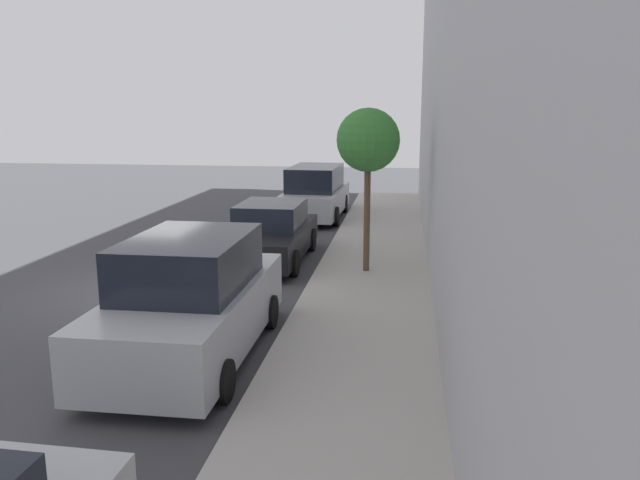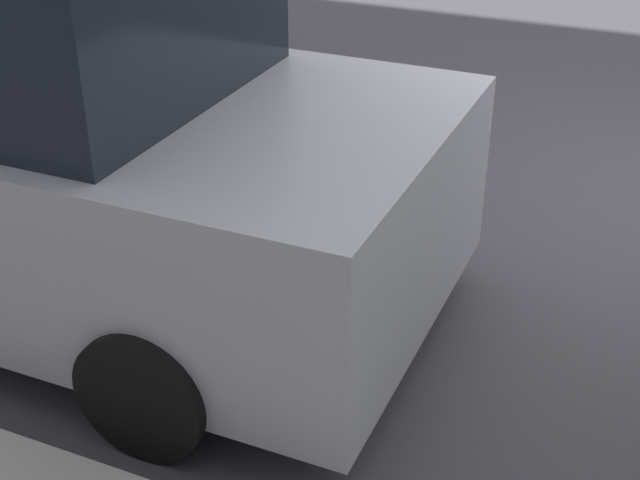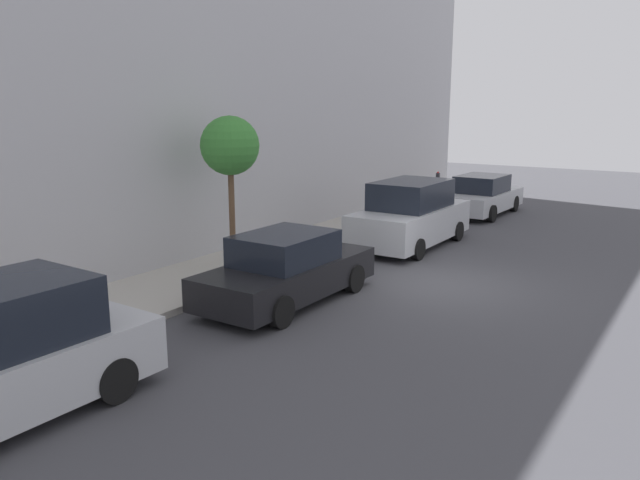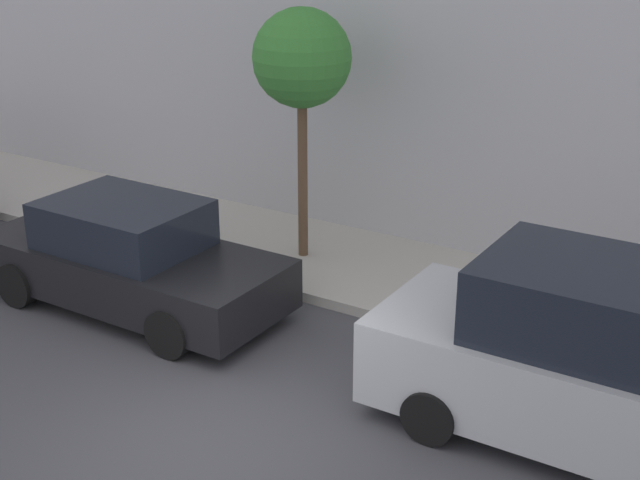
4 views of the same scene
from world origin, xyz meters
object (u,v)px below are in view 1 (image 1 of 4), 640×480
object	(u,v)px
street_tree	(368,141)
parked_minivan_fourth	(315,193)
parked_sedan_third	(271,234)
parked_suv_second	(191,301)

from	to	relation	value
street_tree	parked_minivan_fourth	bearing A→B (deg)	106.72
street_tree	parked_sedan_third	bearing A→B (deg)	155.03
parked_suv_second	parked_minivan_fourth	bearing A→B (deg)	89.60
parked_suv_second	parked_minivan_fourth	world-z (taller)	parked_suv_second
parked_minivan_fourth	street_tree	bearing A→B (deg)	-73.28
parked_suv_second	parked_sedan_third	world-z (taller)	parked_suv_second
parked_suv_second	parked_sedan_third	xyz separation A→B (m)	(-0.12, 6.48, -0.21)
parked_suv_second	street_tree	size ratio (longest dim) A/B	1.26
parked_minivan_fourth	street_tree	xyz separation A→B (m)	(2.36, -7.85, 2.27)
parked_sedan_third	street_tree	xyz separation A→B (m)	(2.57, -1.20, 2.47)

